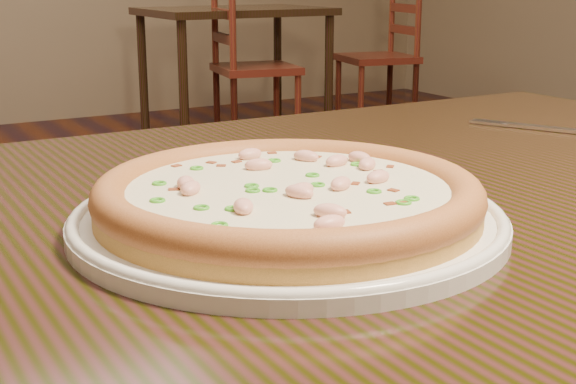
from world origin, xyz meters
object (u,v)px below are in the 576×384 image
plate (288,218)px  chair_d (385,57)px  pizza (288,196)px  chair_c (246,68)px  hero_table (371,294)px  bg_table_right (234,25)px

plate → chair_d: 4.45m
pizza → chair_d: size_ratio=0.32×
plate → chair_c: chair_c is taller
chair_d → pizza: bearing=-127.9°
hero_table → chair_c: (1.59, 3.36, -0.21)m
hero_table → bg_table_right: (1.64, 3.60, 0.00)m
chair_c → chair_d: (1.02, 0.10, 0.00)m
chair_c → bg_table_right: bearing=78.1°
hero_table → plate: 0.17m
bg_table_right → chair_c: 0.33m
chair_d → plate: bearing=-127.9°
pizza → bg_table_right: bearing=64.2°
plate → pizza: size_ratio=1.12×
chair_d → hero_table: bearing=-127.1°
plate → chair_d: (2.73, 3.50, -0.32)m
plate → chair_c: (1.71, 3.41, -0.32)m
bg_table_right → chair_d: bearing=-8.4°
hero_table → chair_c: bearing=64.6°
hero_table → bg_table_right: size_ratio=1.20×
bg_table_right → chair_c: chair_c is taller
hero_table → bg_table_right: bearing=65.5°
pizza → bg_table_right: (1.76, 3.65, -0.12)m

